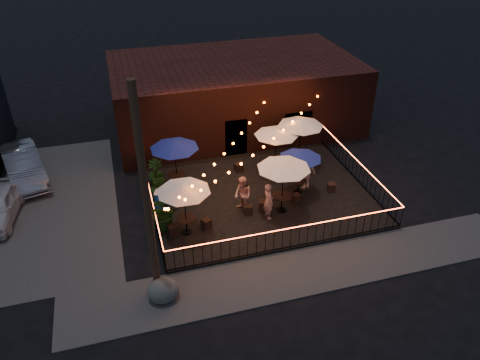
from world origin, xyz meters
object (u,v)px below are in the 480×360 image
object	(u,v)px
cafe_table_4	(300,156)
cafe_table_1	(174,145)
cafe_table_0	(184,188)
cafe_table_2	(284,165)
cafe_table_5	(301,123)
utility_pole	(146,199)
cooler	(163,200)
boulder	(163,291)
cafe_table_3	(276,133)

from	to	relation	value
cafe_table_4	cafe_table_1	bearing A→B (deg)	159.68
cafe_table_0	cafe_table_2	xyz separation A→B (m)	(4.36, 0.37, 0.13)
cafe_table_5	utility_pole	bearing A→B (deg)	-140.39
cafe_table_4	cooler	xyz separation A→B (m)	(-6.31, 0.49, -1.55)
cooler	boulder	world-z (taller)	cooler
cafe_table_0	boulder	world-z (taller)	cafe_table_0
cafe_table_5	cafe_table_0	bearing A→B (deg)	-148.52
cooler	boulder	size ratio (longest dim) A/B	0.85
cafe_table_5	cafe_table_1	bearing A→B (deg)	-175.11
cafe_table_1	utility_pole	bearing A→B (deg)	-106.09
cafe_table_5	cooler	world-z (taller)	cafe_table_5
utility_pole	cafe_table_0	size ratio (longest dim) A/B	2.83
cafe_table_0	cafe_table_3	size ratio (longest dim) A/B	1.00
cooler	cafe_table_5	bearing A→B (deg)	35.77
cafe_table_2	cafe_table_5	bearing A→B (deg)	58.17
utility_pole	cafe_table_5	world-z (taller)	utility_pole
cooler	boulder	xyz separation A→B (m)	(-0.75, -5.32, -0.19)
cafe_table_4	cafe_table_5	world-z (taller)	cafe_table_5
cafe_table_0	cafe_table_3	distance (m)	6.37
cafe_table_5	boulder	xyz separation A→B (m)	(-8.11, -7.38, -2.07)
cafe_table_3	cafe_table_5	xyz separation A→B (m)	(1.44, 0.42, 0.13)
utility_pole	cafe_table_1	size ratio (longest dim) A/B	2.71
cafe_table_1	cafe_table_3	world-z (taller)	cafe_table_1
cafe_table_4	cooler	world-z (taller)	cafe_table_4
cafe_table_5	cafe_table_3	bearing A→B (deg)	-163.82
cafe_table_3	cooler	xyz separation A→B (m)	(-5.91, -1.64, -1.75)
utility_pole	cafe_table_1	bearing A→B (deg)	73.91
cafe_table_2	boulder	world-z (taller)	cafe_table_2
cafe_table_3	cafe_table_0	bearing A→B (deg)	-144.96
cafe_table_0	cafe_table_1	size ratio (longest dim) A/B	0.96
cafe_table_1	cafe_table_2	xyz separation A→B (m)	(4.14, -3.15, 0.05)
utility_pole	cafe_table_3	bearing A→B (deg)	43.27
cafe_table_2	cafe_table_4	size ratio (longest dim) A/B	1.27
cafe_table_3	boulder	size ratio (longest dim) A/B	2.80
cafe_table_1	cafe_table_5	distance (m)	6.47
cooler	cafe_table_4	bearing A→B (deg)	15.68
cafe_table_0	cafe_table_4	bearing A→B (deg)	15.20
cafe_table_0	cafe_table_2	world-z (taller)	cafe_table_2
cafe_table_0	cafe_table_4	xyz separation A→B (m)	(5.61, 1.52, -0.22)
cafe_table_0	cafe_table_5	distance (m)	7.80
cafe_table_3	cafe_table_4	xyz separation A→B (m)	(0.40, -2.13, -0.20)
cafe_table_5	boulder	bearing A→B (deg)	-137.68
utility_pole	cafe_table_0	bearing A→B (deg)	59.88
utility_pole	cafe_table_4	world-z (taller)	utility_pole
cafe_table_3	cafe_table_4	size ratio (longest dim) A/B	1.30
cafe_table_2	cafe_table_5	size ratio (longest dim) A/B	0.98
cafe_table_3	cafe_table_5	bearing A→B (deg)	16.18
cafe_table_5	boulder	world-z (taller)	cafe_table_5
cafe_table_2	cooler	size ratio (longest dim) A/B	3.21
cafe_table_0	cooler	world-z (taller)	cafe_table_0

